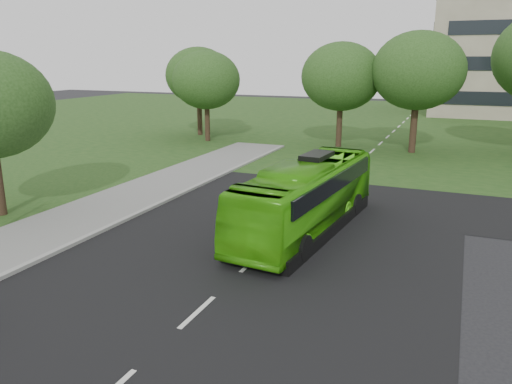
% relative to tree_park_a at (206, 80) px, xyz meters
% --- Properties ---
extents(ground, '(160.00, 160.00, 0.00)m').
position_rel_tree_park_a_xyz_m(ground, '(14.37, -25.51, -5.26)').
color(ground, black).
rests_on(ground, ground).
extents(street_surfaces, '(120.00, 120.00, 0.15)m').
position_rel_tree_park_a_xyz_m(street_surfaces, '(13.99, -2.76, -5.23)').
color(street_surfaces, black).
rests_on(street_surfaces, ground).
extents(tree_park_a, '(5.84, 5.84, 7.75)m').
position_rel_tree_park_a_xyz_m(tree_park_a, '(0.00, 0.00, 0.00)').
color(tree_park_a, black).
rests_on(tree_park_a, ground).
extents(tree_park_b, '(6.40, 6.40, 8.39)m').
position_rel_tree_park_a_xyz_m(tree_park_b, '(11.40, 1.55, 0.40)').
color(tree_park_b, black).
rests_on(tree_park_b, ground).
extents(tree_park_c, '(6.85, 6.85, 9.10)m').
position_rel_tree_park_a_xyz_m(tree_park_c, '(17.29, 1.11, 0.91)').
color(tree_park_c, black).
rests_on(tree_park_c, ground).
extents(tree_park_f, '(6.09, 6.09, 8.13)m').
position_rel_tree_park_a_xyz_m(tree_park_f, '(-2.37, 2.90, 0.27)').
color(tree_park_f, black).
rests_on(tree_park_f, ground).
extents(bus, '(3.41, 10.71, 2.93)m').
position_rel_tree_park_a_xyz_m(bus, '(15.11, -19.44, -3.79)').
color(bus, '#46BA12').
rests_on(bus, ground).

